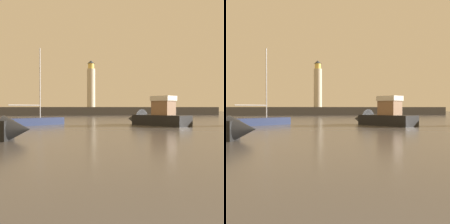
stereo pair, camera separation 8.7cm
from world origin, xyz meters
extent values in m
plane|color=#4C4742|center=(0.00, 36.63, 0.00)|extent=(220.00, 220.00, 0.00)
cube|color=#423F3D|center=(0.00, 73.25, 1.11)|extent=(75.05, 6.55, 2.21)
cylinder|color=beige|center=(2.34, 73.25, 7.40)|extent=(2.20, 2.20, 10.37)
cylinder|color=#F2CC59|center=(2.34, 73.25, 13.31)|extent=(1.65, 1.65, 1.45)
cone|color=#33383D|center=(2.34, 73.25, 14.45)|extent=(1.98, 1.98, 0.83)
cone|color=black|center=(-5.26, 16.05, 0.67)|extent=(1.77, 1.86, 1.70)
cube|color=black|center=(7.66, 28.40, 0.59)|extent=(5.77, 6.72, 1.18)
cone|color=black|center=(5.43, 31.55, 0.65)|extent=(3.22, 3.19, 2.37)
cube|color=#8C6647|center=(7.87, 28.11, 1.96)|extent=(2.58, 2.71, 1.56)
cube|color=silver|center=(7.87, 28.11, 3.02)|extent=(2.84, 2.99, 0.55)
cube|color=#1E284C|center=(-6.38, 30.86, 0.42)|extent=(6.53, 5.74, 0.84)
cylinder|color=#B7B7BC|center=(-5.84, 31.30, 4.84)|extent=(0.12, 0.12, 8.02)
cylinder|color=#B7B7BC|center=(-7.32, 30.10, 2.28)|extent=(3.03, 2.46, 0.09)
camera|label=1|loc=(-1.70, -1.04, 1.96)|focal=43.79mm
camera|label=2|loc=(-1.61, -1.05, 1.96)|focal=43.79mm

